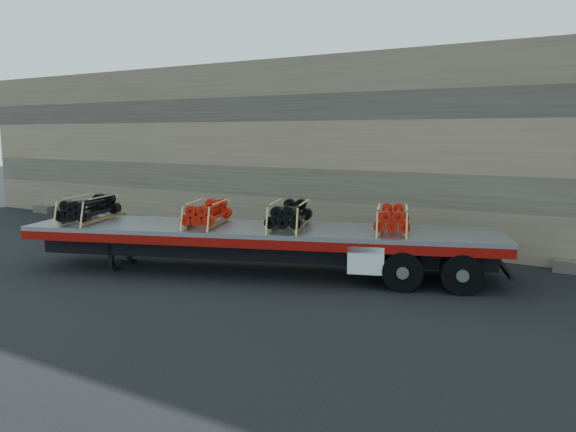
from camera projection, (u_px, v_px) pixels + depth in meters
name	position (u px, v px, depth m)	size (l,w,h in m)	color
ground	(295.00, 276.00, 16.40)	(120.00, 120.00, 0.00)	black
rock_wall	(381.00, 150.00, 21.40)	(44.00, 3.00, 7.00)	#7A6B54
trailer	(260.00, 250.00, 16.70)	(13.94, 2.68, 1.39)	#9A9DA1
bundle_front	(89.00, 209.00, 17.60)	(1.06, 2.11, 0.75)	black
bundle_midfront	(207.00, 214.00, 16.85)	(0.97, 1.94, 0.69)	#BB170A
bundle_midrear	(290.00, 215.00, 16.36)	(1.03, 2.06, 0.73)	black
bundle_rear	(392.00, 219.00, 15.80)	(0.95, 1.90, 0.67)	#BB170A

